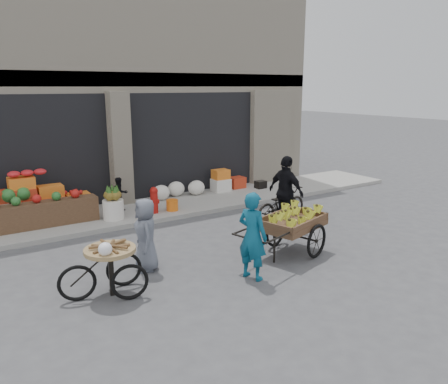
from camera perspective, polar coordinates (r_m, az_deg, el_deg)
ground at (r=8.72m, az=-1.51°, el=-9.39°), size 80.00×80.00×0.00m
sidewalk at (r=12.19m, az=-11.59°, el=-2.58°), size 18.00×2.20×0.12m
building at (r=15.47m, az=-17.68°, el=12.88°), size 14.00×6.45×7.00m
fruit_display at (r=11.69m, az=-23.63°, el=-1.06°), size 3.10×1.12×1.24m
pineapple_bin at (r=11.42m, az=-14.25°, el=-2.23°), size 0.52×0.52×0.50m
fire_hydrant at (r=11.71m, az=-9.12°, el=-0.90°), size 0.22×0.22×0.71m
orange_bucket at (r=11.93m, az=-6.78°, el=-1.71°), size 0.32×0.32×0.30m
right_bay_goods at (r=13.73m, az=-2.40°, el=1.01°), size 3.35×0.60×0.70m
seated_person at (r=12.04m, az=-13.44°, el=-0.31°), size 0.51×0.43×0.93m
banana_cart at (r=9.05m, az=8.71°, el=-3.77°), size 2.55×1.57×1.00m
vendor_woman at (r=7.84m, az=3.74°, el=-5.75°), size 0.55×0.68×1.62m
tricycle_cart at (r=7.53m, az=-14.63°, el=-9.02°), size 1.46×0.98×0.95m
vendor_grey at (r=8.36m, az=-10.19°, el=-5.50°), size 0.58×0.76×1.40m
bicycle at (r=11.32m, az=7.48°, el=-1.62°), size 1.78×0.84×0.90m
cyclist at (r=10.80m, az=8.10°, el=0.01°), size 0.58×1.09×1.78m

